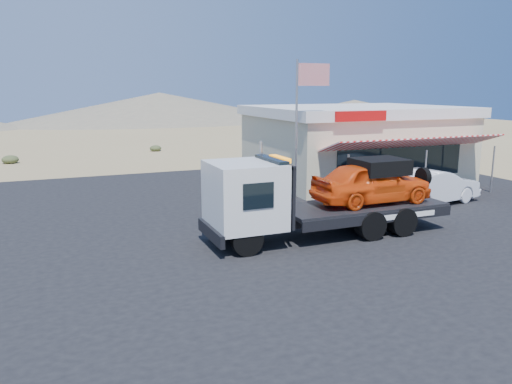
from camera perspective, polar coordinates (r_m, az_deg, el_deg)
ground at (r=15.53m, az=-3.64°, el=-6.57°), size 120.00×120.00×0.00m
asphalt_lot at (r=18.88m, az=-0.81°, el=-3.16°), size 32.00×24.00×0.02m
tow_truck at (r=16.64m, az=7.66°, el=-0.10°), size 8.25×2.45×2.76m
white_sedan at (r=22.54m, az=19.51°, el=0.60°), size 4.73×2.30×1.49m
jerky_store at (r=27.66m, az=11.17°, el=5.59°), size 10.40×9.97×3.90m
flagpole at (r=20.85m, az=5.23°, el=8.68°), size 1.55×0.10×6.00m
distant_hills at (r=69.37m, az=-26.77°, el=8.12°), size 126.00×48.00×4.20m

